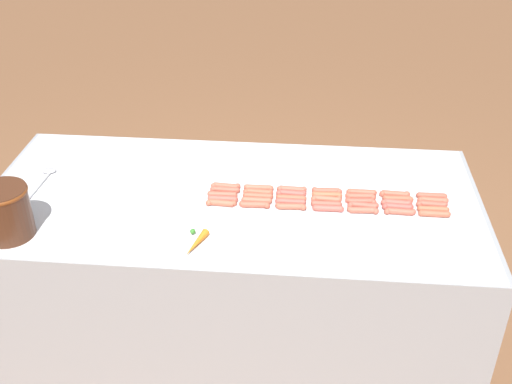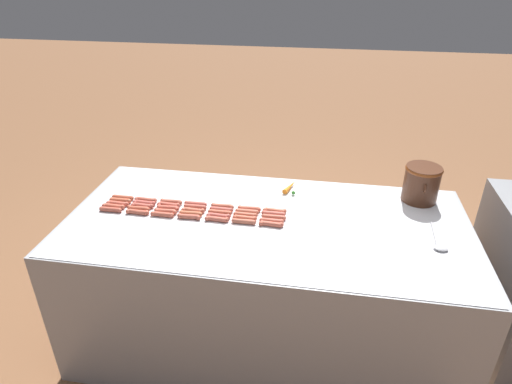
{
  "view_description": "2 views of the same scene",
  "coord_description": "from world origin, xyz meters",
  "px_view_note": "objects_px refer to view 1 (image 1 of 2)",
  "views": [
    {
      "loc": [
        -2.35,
        -0.32,
        2.37
      ],
      "look_at": [
        -0.01,
        -0.11,
        0.91
      ],
      "focal_mm": 44.29,
      "sensor_mm": 36.0,
      "label": 1
    },
    {
      "loc": [
        2.01,
        0.28,
        2.15
      ],
      "look_at": [
        -0.15,
        -0.08,
        0.96
      ],
      "focal_mm": 30.62,
      "sensor_mm": 36.0,
      "label": 2
    }
  ],
  "objects_px": {
    "hot_dog_30": "(362,192)",
    "hot_dog_34": "(226,186)",
    "hot_dog_0": "(434,214)",
    "hot_dog_22": "(398,199)",
    "hot_dog_7": "(433,209)",
    "hot_dog_32": "(292,189)",
    "hot_dog_26": "(258,192)",
    "bean_pot": "(5,210)",
    "hot_dog_3": "(328,208)",
    "hot_dog_6": "(221,203)",
    "hot_dog_5": "(255,205)",
    "hot_dog_12": "(257,200)",
    "hot_dog_16": "(361,201)",
    "hot_dog_4": "(291,206)",
    "hot_dog_19": "(258,196)",
    "hot_dog_9": "(363,205)",
    "hot_dog_17": "(326,199)",
    "hot_dog_8": "(398,207)",
    "hot_dog_24": "(327,195)",
    "hot_dog_15": "(396,203)",
    "hot_dog_25": "(291,193)",
    "hot_dog_23": "(361,197)",
    "hot_dog_33": "(259,188)",
    "hot_dog_29": "(395,194)",
    "hot_dog_2": "(363,210)",
    "hot_dog_10": "(326,204)",
    "hot_dog_31": "(327,191)",
    "hot_dog_27": "(225,190)",
    "carrot": "(196,243)",
    "hot_dog_21": "(433,200)",
    "hot_dog_11": "(291,202)",
    "hot_dog_13": "(223,199)",
    "hot_dog_20": "(222,195)",
    "hot_dog_28": "(432,196)",
    "serving_spoon": "(46,175)",
    "hot_dog_18": "(291,198)"
  },
  "relations": [
    {
      "from": "hot_dog_12",
      "to": "hot_dog_16",
      "type": "height_order",
      "value": "same"
    },
    {
      "from": "hot_dog_17",
      "to": "hot_dog_33",
      "type": "distance_m",
      "value": 0.31
    },
    {
      "from": "hot_dog_30",
      "to": "hot_dog_34",
      "type": "xyz_separation_m",
      "value": [
        -0.0,
        0.61,
        0.0
      ]
    },
    {
      "from": "hot_dog_5",
      "to": "hot_dog_31",
      "type": "xyz_separation_m",
      "value": [
        0.14,
        -0.31,
        0.0
      ]
    },
    {
      "from": "hot_dog_21",
      "to": "hot_dog_23",
      "type": "height_order",
      "value": "same"
    },
    {
      "from": "hot_dog_7",
      "to": "hot_dog_31",
      "type": "bearing_deg",
      "value": 76.43
    },
    {
      "from": "hot_dog_2",
      "to": "hot_dog_10",
      "type": "height_order",
      "value": "same"
    },
    {
      "from": "hot_dog_6",
      "to": "hot_dog_19",
      "type": "height_order",
      "value": "same"
    },
    {
      "from": "hot_dog_0",
      "to": "hot_dog_32",
      "type": "relative_size",
      "value": 1.0
    },
    {
      "from": "hot_dog_26",
      "to": "bean_pot",
      "type": "xyz_separation_m",
      "value": [
        -0.39,
        0.97,
        0.1
      ]
    },
    {
      "from": "hot_dog_7",
      "to": "hot_dog_32",
      "type": "relative_size",
      "value": 1.0
    },
    {
      "from": "hot_dog_33",
      "to": "bean_pot",
      "type": "bearing_deg",
      "value": 113.73
    },
    {
      "from": "hot_dog_29",
      "to": "hot_dog_7",
      "type": "bearing_deg",
      "value": -125.8
    },
    {
      "from": "hot_dog_23",
      "to": "hot_dog_33",
      "type": "xyz_separation_m",
      "value": [
        0.03,
        0.45,
        0.0
      ]
    },
    {
      "from": "hot_dog_7",
      "to": "hot_dog_28",
      "type": "height_order",
      "value": "same"
    },
    {
      "from": "hot_dog_7",
      "to": "hot_dog_16",
      "type": "height_order",
      "value": "same"
    },
    {
      "from": "bean_pot",
      "to": "hot_dog_21",
      "type": "bearing_deg",
      "value": -77.31
    },
    {
      "from": "hot_dog_6",
      "to": "hot_dog_26",
      "type": "xyz_separation_m",
      "value": [
        0.1,
        -0.15,
        0.0
      ]
    },
    {
      "from": "hot_dog_4",
      "to": "hot_dog_19",
      "type": "bearing_deg",
      "value": 64.18
    },
    {
      "from": "hot_dog_3",
      "to": "hot_dog_6",
      "type": "height_order",
      "value": "same"
    },
    {
      "from": "hot_dog_3",
      "to": "hot_dog_28",
      "type": "relative_size",
      "value": 1.0
    },
    {
      "from": "hot_dog_6",
      "to": "hot_dog_10",
      "type": "bearing_deg",
      "value": -85.98
    },
    {
      "from": "hot_dog_18",
      "to": "hot_dog_33",
      "type": "height_order",
      "value": "same"
    },
    {
      "from": "hot_dog_3",
      "to": "hot_dog_21",
      "type": "height_order",
      "value": "same"
    },
    {
      "from": "hot_dog_21",
      "to": "hot_dog_6",
      "type": "bearing_deg",
      "value": 96.47
    },
    {
      "from": "hot_dog_26",
      "to": "hot_dog_7",
      "type": "bearing_deg",
      "value": -95.46
    },
    {
      "from": "hot_dog_17",
      "to": "hot_dog_34",
      "type": "bearing_deg",
      "value": 81.34
    },
    {
      "from": "hot_dog_9",
      "to": "hot_dog_24",
      "type": "relative_size",
      "value": 1.0
    },
    {
      "from": "hot_dog_9",
      "to": "hot_dog_17",
      "type": "xyz_separation_m",
      "value": [
        0.04,
        0.16,
        0.0
      ]
    },
    {
      "from": "hot_dog_3",
      "to": "hot_dog_6",
      "type": "relative_size",
      "value": 1.0
    },
    {
      "from": "hot_dog_3",
      "to": "hot_dog_26",
      "type": "relative_size",
      "value": 1.0
    },
    {
      "from": "bean_pot",
      "to": "hot_dog_23",
      "type": "bearing_deg",
      "value": -74.56
    },
    {
      "from": "hot_dog_17",
      "to": "hot_dog_27",
      "type": "relative_size",
      "value": 1.0
    },
    {
      "from": "hot_dog_15",
      "to": "hot_dog_25",
      "type": "xyz_separation_m",
      "value": [
        0.04,
        0.46,
        0.0
      ]
    },
    {
      "from": "hot_dog_3",
      "to": "hot_dog_30",
      "type": "bearing_deg",
      "value": -46.0
    },
    {
      "from": "hot_dog_15",
      "to": "serving_spoon",
      "type": "relative_size",
      "value": 0.5
    },
    {
      "from": "hot_dog_21",
      "to": "hot_dog_33",
      "type": "xyz_separation_m",
      "value": [
        0.04,
        0.77,
        0.0
      ]
    },
    {
      "from": "hot_dog_0",
      "to": "hot_dog_22",
      "type": "bearing_deg",
      "value": 53.12
    },
    {
      "from": "hot_dog_5",
      "to": "hot_dog_11",
      "type": "xyz_separation_m",
      "value": [
        0.04,
        -0.15,
        0.0
      ]
    },
    {
      "from": "hot_dog_34",
      "to": "hot_dog_24",
      "type": "bearing_deg",
      "value": -94.27
    },
    {
      "from": "hot_dog_2",
      "to": "hot_dog_12",
      "type": "relative_size",
      "value": 1.0
    },
    {
      "from": "hot_dog_3",
      "to": "hot_dog_32",
      "type": "bearing_deg",
      "value": 48.68
    },
    {
      "from": "hot_dog_4",
      "to": "hot_dog_8",
      "type": "relative_size",
      "value": 1.0
    },
    {
      "from": "hot_dog_13",
      "to": "hot_dog_20",
      "type": "xyz_separation_m",
      "value": [
        0.04,
        0.01,
        0.0
      ]
    },
    {
      "from": "hot_dog_9",
      "to": "hot_dog_24",
      "type": "bearing_deg",
      "value": 65.13
    },
    {
      "from": "hot_dog_27",
      "to": "carrot",
      "type": "bearing_deg",
      "value": 171.33
    },
    {
      "from": "hot_dog_11",
      "to": "hot_dog_19",
      "type": "relative_size",
      "value": 1.0
    },
    {
      "from": "hot_dog_0",
      "to": "hot_dog_27",
      "type": "bearing_deg",
      "value": 82.97
    },
    {
      "from": "hot_dog_5",
      "to": "hot_dog_12",
      "type": "distance_m",
      "value": 0.03
    },
    {
      "from": "hot_dog_26",
      "to": "hot_dog_34",
      "type": "distance_m",
      "value": 0.16
    }
  ]
}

